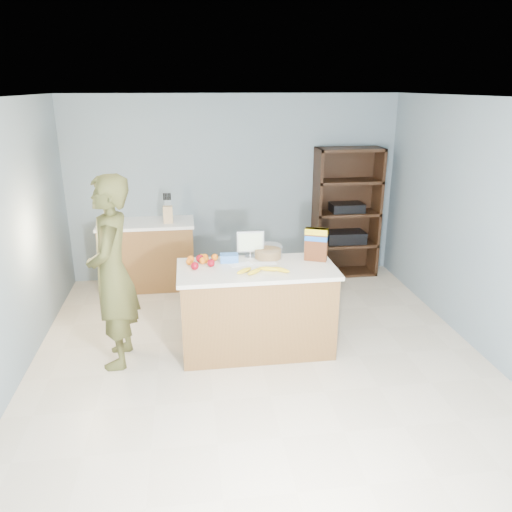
{
  "coord_description": "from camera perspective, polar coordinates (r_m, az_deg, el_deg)",
  "views": [
    {
      "loc": [
        -0.64,
        -4.26,
        2.6
      ],
      "look_at": [
        0.0,
        0.35,
        1.0
      ],
      "focal_mm": 35.0,
      "sensor_mm": 36.0,
      "label": 1
    }
  ],
  "objects": [
    {
      "name": "cereal_box",
      "position": [
        5.07,
        6.89,
        1.59
      ],
      "size": [
        0.24,
        0.17,
        0.34
      ],
      "color": "#592B14",
      "rests_on": "counter_peninsula"
    },
    {
      "name": "salad_bowl",
      "position": [
        5.16,
        1.37,
        0.42
      ],
      "size": [
        0.3,
        0.3,
        0.13
      ],
      "color": "#267219",
      "rests_on": "counter_peninsula"
    },
    {
      "name": "blue_carton",
      "position": [
        5.05,
        -3.09,
        -0.22
      ],
      "size": [
        0.18,
        0.13,
        0.08
      ],
      "primitive_type": "cube",
      "rotation": [
        0.0,
        0.0,
        -0.04
      ],
      "color": "blue",
      "rests_on": "counter_peninsula"
    },
    {
      "name": "back_cabinet",
      "position": [
        6.83,
        -12.2,
        0.2
      ],
      "size": [
        1.24,
        0.62,
        0.9
      ],
      "color": "brown",
      "rests_on": "ground"
    },
    {
      "name": "knife_block",
      "position": [
        6.58,
        -10.03,
        4.77
      ],
      "size": [
        0.12,
        0.1,
        0.31
      ],
      "color": "tan",
      "rests_on": "back_cabinet"
    },
    {
      "name": "tv",
      "position": [
        5.14,
        -0.64,
        1.55
      ],
      "size": [
        0.28,
        0.12,
        0.28
      ],
      "color": "silver",
      "rests_on": "counter_peninsula"
    },
    {
      "name": "envelopes",
      "position": [
        4.99,
        -0.35,
        -0.92
      ],
      "size": [
        0.48,
        0.17,
        0.0
      ],
      "color": "white",
      "rests_on": "counter_peninsula"
    },
    {
      "name": "apples",
      "position": [
        4.95,
        -6.21,
        -0.73
      ],
      "size": [
        0.24,
        0.29,
        0.08
      ],
      "color": "maroon",
      "rests_on": "counter_peninsula"
    },
    {
      "name": "person",
      "position": [
        4.87,
        -16.12,
        -1.88
      ],
      "size": [
        0.45,
        0.68,
        1.86
      ],
      "primitive_type": "imported",
      "rotation": [
        0.0,
        0.0,
        -1.58
      ],
      "color": "#44431F",
      "rests_on": "ground"
    },
    {
      "name": "counter_peninsula",
      "position": [
        5.1,
        0.08,
        -6.41
      ],
      "size": [
        1.56,
        0.76,
        0.9
      ],
      "color": "brown",
      "rests_on": "ground"
    },
    {
      "name": "shelving_unit",
      "position": [
        7.17,
        10.15,
        4.68
      ],
      "size": [
        0.9,
        0.4,
        1.8
      ],
      "color": "black",
      "rests_on": "ground"
    },
    {
      "name": "floor",
      "position": [
        5.03,
        0.56,
        -12.15
      ],
      "size": [
        4.5,
        5.0,
        0.02
      ],
      "primitive_type": "cube",
      "color": "beige",
      "rests_on": "ground"
    },
    {
      "name": "walls",
      "position": [
        4.41,
        0.63,
        6.56
      ],
      "size": [
        4.52,
        5.02,
        2.51
      ],
      "color": "slate",
      "rests_on": "ground"
    },
    {
      "name": "oranges",
      "position": [
        5.06,
        -6.26,
        -0.34
      ],
      "size": [
        0.33,
        0.19,
        0.07
      ],
      "color": "orange",
      "rests_on": "counter_peninsula"
    },
    {
      "name": "bananas",
      "position": [
        4.77,
        0.69,
        -1.63
      ],
      "size": [
        0.53,
        0.2,
        0.04
      ],
      "color": "yellow",
      "rests_on": "counter_peninsula"
    }
  ]
}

